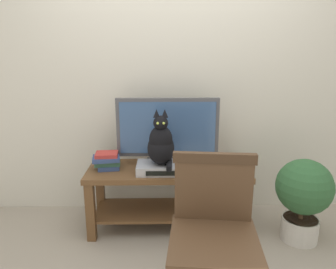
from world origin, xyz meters
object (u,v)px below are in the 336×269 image
tv_stand (168,186)px  wooden_chair (214,224)px  potted_plant (303,194)px  cat (161,144)px  book_stack (107,161)px  tv (168,130)px  media_box (161,168)px

tv_stand → wooden_chair: size_ratio=1.45×
tv_stand → potted_plant: 1.09m
tv_stand → cat: cat is taller
tv_stand → book_stack: book_stack is taller
cat → book_stack: size_ratio=1.85×
cat → wooden_chair: cat is taller
tv_stand → cat: bearing=-119.2°
tv → potted_plant: bearing=-17.1°
media_box → cat: bearing=-85.5°
media_box → wooden_chair: (0.30, -0.84, -0.02)m
media_box → potted_plant: 1.15m
potted_plant → tv_stand: bearing=168.1°
wooden_chair → tv: bearing=103.0°
cat → media_box: bearing=94.5°
tv_stand → media_box: media_box is taller
potted_plant → media_box: bearing=173.0°
tv_stand → cat: 0.42m
media_box → cat: (0.00, -0.01, 0.21)m
media_box → wooden_chair: wooden_chair is taller
media_box → book_stack: (-0.45, 0.09, 0.03)m
media_box → cat: cat is taller
tv → wooden_chair: 1.10m
media_box → cat: 0.21m
book_stack → tv_stand: bearing=0.1°
wooden_chair → potted_plant: bearing=40.1°
cat → potted_plant: (1.13, -0.12, -0.38)m
tv → book_stack: bearing=-168.3°
tv → potted_plant: tv is taller
book_stack → wooden_chair: bearing=-51.2°
tv → cat: (-0.06, -0.21, -0.06)m
book_stack → tv: bearing=11.7°
tv → cat: tv is taller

